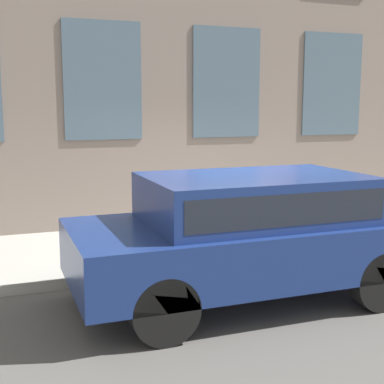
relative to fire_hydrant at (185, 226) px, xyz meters
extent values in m
plane|color=#514F4C|center=(-0.64, -0.42, -0.58)|extent=(80.00, 80.00, 0.00)
cube|color=#9E9B93|center=(0.76, -0.42, -0.51)|extent=(2.81, 60.00, 0.15)
cube|color=#4C6070|center=(2.15, -4.09, 2.28)|extent=(0.03, 1.42, 2.12)
cube|color=#4C6070|center=(2.15, -1.65, 2.28)|extent=(0.03, 1.42, 2.12)
cube|color=#4C6070|center=(2.15, 0.80, 2.28)|extent=(0.03, 1.42, 2.12)
cylinder|color=red|center=(0.00, 0.00, -0.41)|extent=(0.30, 0.30, 0.04)
cylinder|color=red|center=(0.00, 0.00, -0.07)|extent=(0.22, 0.22, 0.72)
sphere|color=maroon|center=(0.00, 0.00, 0.29)|extent=(0.23, 0.23, 0.23)
cylinder|color=black|center=(0.00, 0.00, 0.36)|extent=(0.08, 0.08, 0.09)
cylinder|color=red|center=(0.00, -0.16, 0.02)|extent=(0.09, 0.10, 0.09)
cylinder|color=red|center=(0.00, 0.16, 0.02)|extent=(0.09, 0.10, 0.09)
cylinder|color=#726651|center=(0.44, -0.42, -0.17)|extent=(0.07, 0.07, 0.51)
cylinder|color=#726651|center=(0.55, -0.42, -0.17)|extent=(0.07, 0.07, 0.51)
cube|color=#268C4C|center=(0.49, -0.42, 0.27)|extent=(0.14, 0.10, 0.39)
cylinder|color=#268C4C|center=(0.39, -0.42, 0.28)|extent=(0.06, 0.06, 0.37)
cylinder|color=#268C4C|center=(0.59, -0.42, 0.28)|extent=(0.06, 0.06, 0.37)
sphere|color=#8C6647|center=(0.49, -0.42, 0.55)|extent=(0.17, 0.17, 0.17)
cylinder|color=black|center=(-2.67, 1.18, -0.22)|extent=(0.24, 0.73, 0.73)
cylinder|color=black|center=(-0.95, 1.18, -0.22)|extent=(0.24, 0.73, 0.73)
cylinder|color=black|center=(-2.67, -1.49, -0.22)|extent=(0.24, 0.73, 0.73)
cylinder|color=black|center=(-0.95, -1.49, -0.22)|extent=(0.24, 0.73, 0.73)
cube|color=navy|center=(-1.81, -0.16, 0.11)|extent=(1.95, 4.31, 0.66)
cube|color=navy|center=(-1.81, -0.27, 0.72)|extent=(1.72, 2.67, 0.56)
cube|color=#1E232D|center=(-1.81, -0.27, 0.72)|extent=(1.73, 2.46, 0.36)
camera|label=1|loc=(-7.61, 2.72, 1.83)|focal=50.00mm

